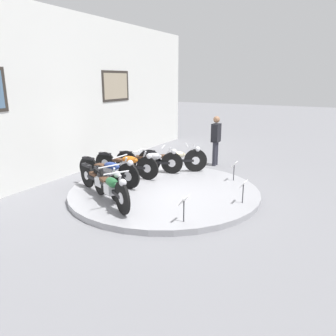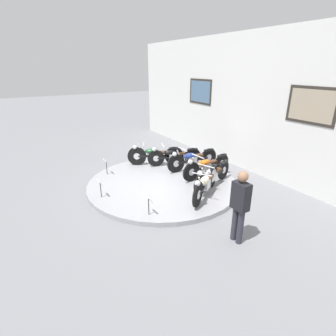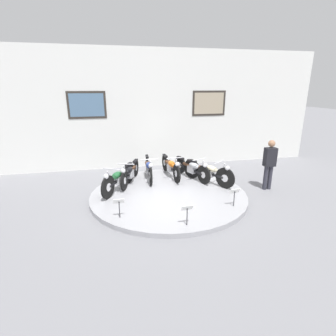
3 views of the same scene
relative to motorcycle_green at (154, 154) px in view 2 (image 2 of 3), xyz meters
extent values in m
plane|color=slate|center=(1.45, -0.51, -0.53)|extent=(60.00, 60.00, 0.00)
cylinder|color=#99999E|center=(1.45, -0.51, -0.47)|extent=(4.64, 4.64, 0.13)
cube|color=silver|center=(1.45, 2.84, 1.76)|extent=(14.00, 0.20, 4.59)
cube|color=#2D2823|center=(-0.95, 2.73, 1.99)|extent=(1.40, 0.02, 1.00)
cube|color=slate|center=(-0.95, 2.73, 1.99)|extent=(1.24, 0.02, 0.84)
cube|color=#2D2823|center=(3.85, 2.73, 1.99)|extent=(1.40, 0.02, 1.00)
cube|color=tan|center=(3.85, 2.73, 1.99)|extent=(1.24, 0.02, 0.84)
cylinder|color=black|center=(-0.32, -0.55, -0.06)|extent=(0.39, 0.61, 0.68)
cylinder|color=silver|center=(-0.32, -0.55, -0.06)|extent=(0.18, 0.24, 0.24)
cylinder|color=black|center=(0.36, 0.62, -0.06)|extent=(0.39, 0.61, 0.68)
cylinder|color=silver|center=(0.36, 0.62, -0.06)|extent=(0.18, 0.24, 0.24)
cube|color=black|center=(0.02, 0.03, -0.06)|extent=(0.68, 1.11, 0.07)
cube|color=silver|center=(0.00, 0.00, -0.04)|extent=(0.33, 0.38, 0.24)
ellipsoid|color=#1E562D|center=(-0.05, -0.09, 0.12)|extent=(0.43, 0.53, 0.20)
cube|color=#472D1E|center=(0.13, 0.22, 0.08)|extent=(0.33, 0.38, 0.07)
cube|color=black|center=(0.36, 0.62, 0.23)|extent=(0.27, 0.36, 0.06)
cylinder|color=silver|center=(-0.24, -0.42, 0.14)|extent=(0.16, 0.24, 0.54)
cylinder|color=silver|center=(-0.19, -0.33, 0.40)|extent=(0.48, 0.30, 0.03)
sphere|color=silver|center=(-0.35, -0.60, 0.28)|extent=(0.15, 0.15, 0.15)
cylinder|color=black|center=(0.16, -0.03, -0.10)|extent=(0.26, 0.59, 0.61)
cylinder|color=silver|center=(0.16, -0.03, -0.10)|extent=(0.14, 0.22, 0.21)
cylinder|color=black|center=(0.63, 1.24, -0.10)|extent=(0.26, 0.59, 0.61)
cylinder|color=silver|center=(0.63, 1.24, -0.10)|extent=(0.14, 0.22, 0.21)
cube|color=black|center=(0.40, 0.60, -0.10)|extent=(0.50, 1.19, 0.07)
cube|color=silver|center=(0.38, 0.57, -0.08)|extent=(0.30, 0.37, 0.24)
ellipsoid|color=black|center=(0.35, 0.47, 0.08)|extent=(0.37, 0.53, 0.20)
cube|color=#472D1E|center=(0.48, 0.81, 0.04)|extent=(0.30, 0.37, 0.07)
cube|color=black|center=(0.63, 1.24, 0.16)|extent=(0.22, 0.37, 0.06)
cylinder|color=silver|center=(0.21, 0.11, 0.10)|extent=(0.13, 0.25, 0.54)
cylinder|color=silver|center=(0.25, 0.21, 0.36)|extent=(0.52, 0.22, 0.03)
sphere|color=silver|center=(0.14, -0.09, 0.24)|extent=(0.15, 0.15, 0.15)
cylinder|color=black|center=(1.03, 0.26, -0.08)|extent=(0.09, 0.65, 0.65)
cylinder|color=silver|center=(1.03, 0.26, -0.08)|extent=(0.08, 0.23, 0.23)
cylinder|color=black|center=(1.10, 1.61, -0.08)|extent=(0.09, 0.65, 0.65)
cylinder|color=silver|center=(1.10, 1.61, -0.08)|extent=(0.08, 0.23, 0.23)
cube|color=black|center=(1.06, 0.93, -0.08)|extent=(0.14, 1.24, 0.07)
cube|color=silver|center=(1.06, 0.89, -0.06)|extent=(0.22, 0.33, 0.24)
ellipsoid|color=navy|center=(1.06, 0.79, 0.10)|extent=(0.25, 0.49, 0.20)
cube|color=#472D1E|center=(1.08, 1.15, 0.06)|extent=(0.22, 0.33, 0.07)
cube|color=black|center=(1.10, 1.61, 0.20)|extent=(0.12, 0.36, 0.06)
cylinder|color=silver|center=(1.04, 0.41, 0.12)|extent=(0.06, 0.25, 0.54)
cylinder|color=silver|center=(1.04, 0.52, 0.38)|extent=(0.54, 0.06, 0.03)
sphere|color=silver|center=(1.02, 0.20, 0.26)|extent=(0.15, 0.15, 0.15)
cylinder|color=black|center=(1.89, 0.26, -0.08)|extent=(0.11, 0.64, 0.64)
cylinder|color=silver|center=(1.89, 0.26, -0.08)|extent=(0.08, 0.23, 0.22)
cylinder|color=black|center=(1.78, 1.61, -0.08)|extent=(0.11, 0.64, 0.64)
cylinder|color=silver|center=(1.78, 1.61, -0.08)|extent=(0.08, 0.23, 0.22)
cube|color=black|center=(1.83, 0.93, -0.08)|extent=(0.17, 1.24, 0.07)
cube|color=silver|center=(1.84, 0.89, -0.06)|extent=(0.23, 0.34, 0.24)
ellipsoid|color=#D16619|center=(1.85, 0.79, 0.10)|extent=(0.26, 0.50, 0.20)
cube|color=#472D1E|center=(1.82, 1.15, 0.06)|extent=(0.23, 0.34, 0.07)
cube|color=black|center=(1.78, 1.61, 0.19)|extent=(0.13, 0.37, 0.06)
cylinder|color=silver|center=(1.88, 0.41, 0.12)|extent=(0.06, 0.25, 0.54)
cylinder|color=silver|center=(1.87, 0.52, 0.38)|extent=(0.54, 0.08, 0.03)
sphere|color=silver|center=(1.90, 0.20, 0.26)|extent=(0.15, 0.15, 0.15)
cylinder|color=black|center=(2.72, -0.03, -0.09)|extent=(0.26, 0.60, 0.62)
cylinder|color=silver|center=(2.72, -0.03, -0.09)|extent=(0.13, 0.23, 0.22)
cylinder|color=black|center=(2.27, 1.24, -0.09)|extent=(0.26, 0.60, 0.62)
cylinder|color=silver|center=(2.27, 1.24, -0.09)|extent=(0.13, 0.23, 0.22)
cube|color=black|center=(2.50, 0.60, -0.09)|extent=(0.48, 1.19, 0.07)
cube|color=silver|center=(2.51, 0.57, -0.07)|extent=(0.30, 0.37, 0.24)
ellipsoid|color=#B2B5BA|center=(2.55, 0.47, 0.09)|extent=(0.37, 0.53, 0.20)
cube|color=#472D1E|center=(2.43, 0.81, 0.05)|extent=(0.30, 0.37, 0.07)
cube|color=black|center=(2.27, 1.24, 0.17)|extent=(0.21, 0.37, 0.06)
cylinder|color=silver|center=(2.67, 0.11, 0.11)|extent=(0.13, 0.25, 0.54)
cylinder|color=silver|center=(2.64, 0.21, 0.37)|extent=(0.52, 0.21, 0.03)
sphere|color=silver|center=(2.74, -0.09, 0.25)|extent=(0.15, 0.15, 0.15)
cylinder|color=black|center=(3.24, -0.53, -0.07)|extent=(0.41, 0.59, 0.67)
cylinder|color=silver|center=(3.24, -0.53, -0.07)|extent=(0.18, 0.23, 0.23)
cylinder|color=black|center=(2.51, 0.60, -0.07)|extent=(0.41, 0.59, 0.67)
cylinder|color=silver|center=(2.51, 0.60, -0.07)|extent=(0.18, 0.23, 0.23)
cube|color=black|center=(2.88, 0.03, -0.07)|extent=(0.73, 1.08, 0.07)
cube|color=silver|center=(2.90, 0.00, -0.05)|extent=(0.34, 0.38, 0.24)
ellipsoid|color=beige|center=(2.95, -0.08, 0.11)|extent=(0.45, 0.52, 0.20)
cube|color=#472D1E|center=(2.76, 0.22, 0.07)|extent=(0.34, 0.38, 0.07)
cube|color=black|center=(2.51, 0.60, 0.22)|extent=(0.28, 0.36, 0.06)
cylinder|color=silver|center=(3.16, -0.41, 0.13)|extent=(0.17, 0.23, 0.54)
cylinder|color=silver|center=(3.10, -0.32, 0.39)|extent=(0.47, 0.32, 0.03)
sphere|color=silver|center=(3.28, -0.58, 0.27)|extent=(0.15, 0.15, 0.15)
cylinder|color=#333338|center=(-0.05, -1.79, -0.19)|extent=(0.02, 0.02, 0.42)
cube|color=white|center=(-0.05, -1.79, 0.03)|extent=(0.26, 0.11, 0.15)
cylinder|color=#333338|center=(1.45, -2.48, -0.19)|extent=(0.02, 0.02, 0.42)
cube|color=white|center=(1.45, -2.48, 0.03)|extent=(0.26, 0.11, 0.15)
cylinder|color=#333338|center=(2.95, -1.79, -0.19)|extent=(0.02, 0.02, 0.42)
cube|color=white|center=(2.95, -1.79, 0.03)|extent=(0.26, 0.11, 0.15)
cylinder|color=#2D2D38|center=(4.61, -0.59, -0.14)|extent=(0.13, 0.13, 0.78)
cylinder|color=#2D2D38|center=(4.77, -0.59, -0.14)|extent=(0.13, 0.13, 0.78)
cube|color=black|center=(4.69, -0.59, 0.55)|extent=(0.36, 0.22, 0.59)
sphere|color=#9E7051|center=(4.69, -0.59, 0.98)|extent=(0.21, 0.21, 0.21)
camera|label=1|loc=(-5.23, -4.32, 2.23)|focal=35.00mm
camera|label=2|loc=(7.91, -4.30, 2.99)|focal=28.00mm
camera|label=3|loc=(-0.12, -7.65, 2.67)|focal=28.00mm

